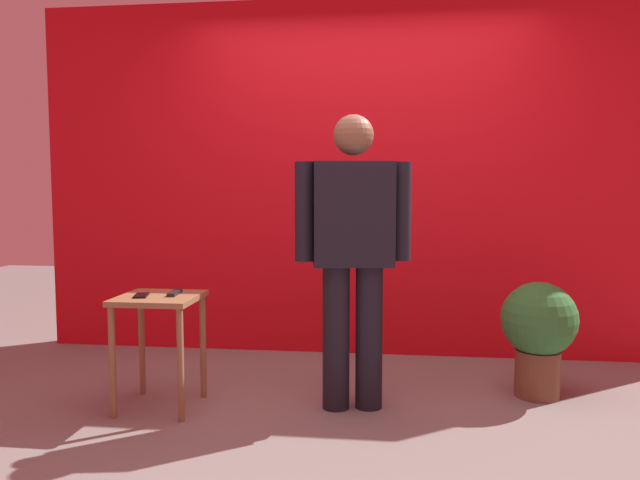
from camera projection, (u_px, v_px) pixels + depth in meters
name	position (u px, v px, depth m)	size (l,w,h in m)	color
ground_plane	(348.00, 426.00, 3.10)	(12.00, 12.00, 0.00)	gray
back_wall_red	(363.00, 179.00, 4.43)	(4.87, 0.12, 2.61)	red
standing_person	(353.00, 246.00, 3.30)	(0.65, 0.29, 1.64)	black
side_table	(159.00, 318.00, 3.34)	(0.44, 0.44, 0.64)	olive
cell_phone	(141.00, 295.00, 3.30)	(0.07, 0.14, 0.01)	black
tv_remote	(175.00, 293.00, 3.36)	(0.04, 0.17, 0.02)	black
potted_plant	(539.00, 329.00, 3.52)	(0.44, 0.44, 0.69)	brown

